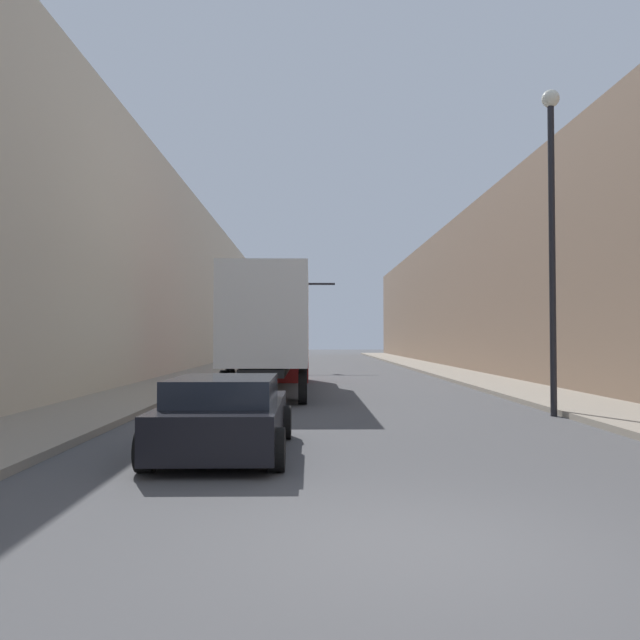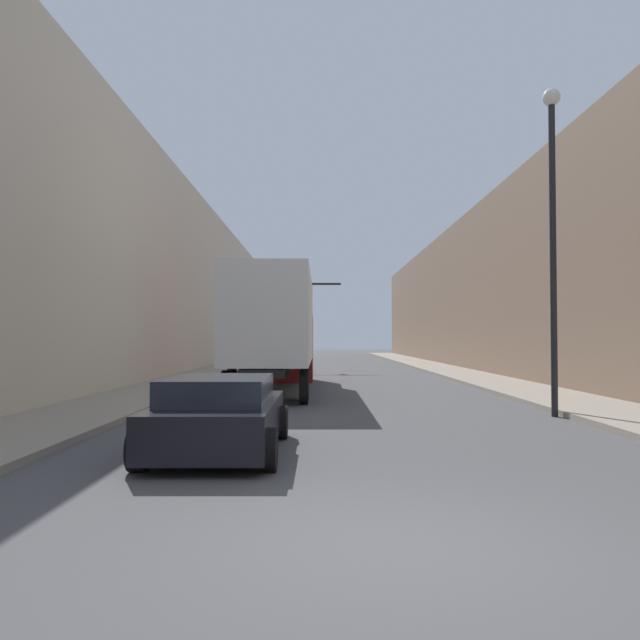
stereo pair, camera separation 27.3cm
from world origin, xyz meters
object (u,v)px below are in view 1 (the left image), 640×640
object	(u,v)px
semi_truck	(273,328)
sedan_car	(225,416)
traffic_signal_gantry	(265,307)
street_lamp	(552,211)

from	to	relation	value
semi_truck	sedan_car	xyz separation A→B (m)	(-0.08, -12.55, -1.69)
traffic_signal_gantry	semi_truck	bearing A→B (deg)	-84.78
traffic_signal_gantry	street_lamp	world-z (taller)	street_lamp
semi_truck	traffic_signal_gantry	world-z (taller)	traffic_signal_gantry
traffic_signal_gantry	street_lamp	xyz separation A→B (m)	(8.72, -21.97, 1.31)
semi_truck	street_lamp	bearing A→B (deg)	-46.11
sedan_car	street_lamp	world-z (taller)	street_lamp
semi_truck	sedan_car	size ratio (longest dim) A/B	2.86
traffic_signal_gantry	street_lamp	distance (m)	23.68
traffic_signal_gantry	street_lamp	size ratio (longest dim) A/B	0.69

